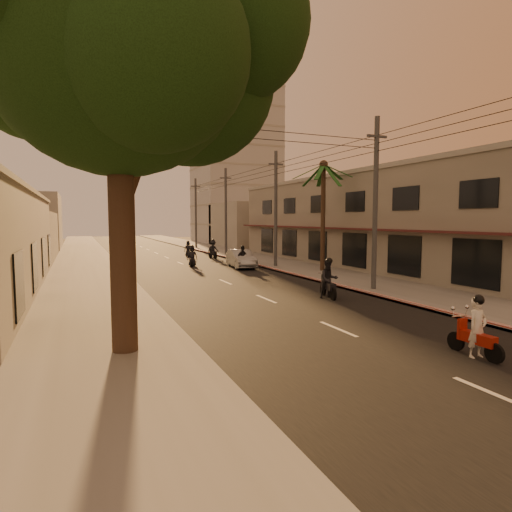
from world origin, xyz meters
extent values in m
plane|color=#383023|center=(0.00, 0.00, 0.00)|extent=(160.00, 160.00, 0.00)
cube|color=black|center=(0.00, 20.00, 0.01)|extent=(10.00, 140.00, 0.02)
cube|color=slate|center=(7.50, 20.00, 0.06)|extent=(5.00, 140.00, 0.12)
cube|color=slate|center=(-7.50, 20.00, 0.06)|extent=(5.00, 140.00, 0.12)
cube|color=red|center=(5.10, 15.00, 0.10)|extent=(0.20, 60.00, 0.20)
cube|color=gray|center=(14.00, 18.00, 3.50)|extent=(8.00, 34.00, 7.00)
cube|color=#A6A296|center=(14.00, 18.00, 7.15)|extent=(8.20, 34.20, 0.30)
cube|color=#471D1C|center=(9.70, 18.00, 3.10)|extent=(0.80, 34.00, 0.12)
cube|color=#B7B5B2|center=(16.00, 56.00, 14.00)|extent=(12.00, 12.00, 28.00)
cylinder|color=black|center=(-7.00, 2.00, 3.00)|extent=(0.70, 0.70, 6.00)
cylinder|color=black|center=(-6.20, 2.40, 6.00)|extent=(1.22, 2.17, 3.04)
cylinder|color=black|center=(-7.60, 1.70, 6.20)|extent=(1.31, 1.49, 2.73)
sphere|color=black|center=(-7.00, 2.00, 8.50)|extent=(7.20, 7.20, 7.20)
sphere|color=black|center=(-4.80, 3.00, 8.00)|extent=(5.20, 5.20, 5.20)
sphere|color=black|center=(-8.80, 2.80, 8.20)|extent=(4.80, 4.80, 4.80)
sphere|color=black|center=(-6.40, 0.20, 7.60)|extent=(4.60, 4.60, 4.60)
sphere|color=black|center=(-4.00, 1.50, 9.20)|extent=(4.40, 4.40, 4.40)
sphere|color=black|center=(-5.80, 4.40, 9.60)|extent=(4.40, 4.40, 4.40)
cylinder|color=black|center=(8.00, 16.00, 3.80)|extent=(0.32, 0.32, 7.60)
sphere|color=black|center=(8.00, 16.00, 7.60)|extent=(0.60, 0.60, 0.60)
cylinder|color=#38383A|center=(6.20, 8.00, 4.50)|extent=(0.26, 0.26, 9.00)
cube|color=#38383A|center=(6.20, 8.00, 8.00)|extent=(1.20, 0.12, 0.12)
cylinder|color=#38383A|center=(6.20, 20.00, 4.50)|extent=(0.26, 0.26, 9.00)
cube|color=#38383A|center=(6.20, 20.00, 8.00)|extent=(1.20, 0.12, 0.12)
cylinder|color=#38383A|center=(6.20, 32.00, 4.50)|extent=(0.26, 0.26, 9.00)
cube|color=#38383A|center=(6.20, 32.00, 8.00)|extent=(1.20, 0.12, 0.12)
cylinder|color=#38383A|center=(6.20, 44.00, 4.50)|extent=(0.26, 0.26, 9.00)
cube|color=#38383A|center=(6.20, 44.00, 8.00)|extent=(1.20, 0.12, 0.12)
cube|color=#A6A296|center=(14.00, 45.00, 3.00)|extent=(8.00, 14.00, 6.00)
cube|color=#A6A296|center=(-14.00, 34.00, 2.20)|extent=(8.00, 14.00, 4.40)
cube|color=#A6A296|center=(-14.00, 52.00, 3.50)|extent=(8.00, 14.00, 7.00)
cylinder|color=black|center=(1.78, -1.31, 0.27)|extent=(0.10, 0.55, 0.55)
cylinder|color=black|center=(1.79, -2.54, 0.27)|extent=(0.10, 0.55, 0.55)
cube|color=#A11A0C|center=(1.79, -2.00, 0.54)|extent=(0.28, 1.08, 0.29)
cube|color=#A11A0C|center=(1.79, -1.51, 0.69)|extent=(0.29, 0.10, 0.59)
cylinder|color=silver|center=(1.79, -1.39, 1.03)|extent=(0.54, 0.04, 0.04)
imported|color=silver|center=(1.79, -2.00, 0.82)|extent=(0.60, 0.40, 1.65)
sphere|color=black|center=(1.79, -2.00, 1.60)|extent=(0.29, 0.29, 0.29)
sphere|color=silver|center=(1.51, -1.41, 1.27)|extent=(0.12, 0.12, 0.12)
sphere|color=silver|center=(2.06, -1.41, 1.27)|extent=(0.12, 0.12, 0.12)
cylinder|color=black|center=(3.02, 7.83, 0.31)|extent=(0.23, 0.62, 0.61)
cylinder|color=black|center=(2.73, 6.49, 0.31)|extent=(0.23, 0.62, 0.61)
cube|color=black|center=(2.86, 7.08, 0.60)|extent=(0.55, 1.24, 0.33)
cube|color=black|center=(2.97, 7.62, 0.77)|extent=(0.34, 0.18, 0.66)
cylinder|color=silver|center=(3.00, 7.75, 1.15)|extent=(0.60, 0.16, 0.04)
imported|color=black|center=(2.86, 7.08, 0.92)|extent=(1.18, 1.06, 1.84)
sphere|color=black|center=(2.86, 7.08, 1.79)|extent=(0.33, 0.33, 0.33)
cylinder|color=black|center=(3.20, 20.62, 0.28)|extent=(0.26, 0.57, 0.57)
cylinder|color=black|center=(3.56, 19.40, 0.28)|extent=(0.26, 0.57, 0.57)
cube|color=black|center=(3.40, 19.94, 0.56)|extent=(0.59, 1.15, 0.30)
cube|color=black|center=(3.26, 20.43, 0.71)|extent=(0.32, 0.18, 0.61)
cylinder|color=silver|center=(3.23, 20.54, 1.07)|extent=(0.55, 0.20, 0.04)
imported|color=black|center=(3.40, 19.94, 0.85)|extent=(1.23, 0.96, 1.71)
sphere|color=black|center=(3.40, 19.94, 1.66)|extent=(0.30, 0.30, 0.30)
cylinder|color=black|center=(0.52, 23.79, 0.27)|extent=(0.25, 0.55, 0.55)
cylinder|color=black|center=(0.17, 22.62, 0.27)|extent=(0.25, 0.55, 0.55)
cube|color=black|center=(0.33, 23.13, 0.54)|extent=(0.57, 1.11, 0.29)
cube|color=black|center=(0.47, 23.60, 0.68)|extent=(0.31, 0.18, 0.58)
cylinder|color=silver|center=(0.50, 23.71, 1.02)|extent=(0.52, 0.19, 0.04)
imported|color=black|center=(0.33, 23.13, 0.82)|extent=(1.09, 0.96, 1.64)
sphere|color=black|center=(0.33, 23.13, 1.59)|extent=(0.29, 0.29, 0.29)
cylinder|color=black|center=(3.81, 29.77, 0.30)|extent=(0.16, 0.60, 0.59)
cylinder|color=black|center=(3.93, 28.46, 0.30)|extent=(0.16, 0.60, 0.59)
cube|color=black|center=(3.88, 29.03, 0.58)|extent=(0.40, 1.18, 0.32)
cube|color=black|center=(3.83, 29.56, 0.74)|extent=(0.33, 0.13, 0.63)
cylinder|color=silver|center=(3.82, 29.69, 1.11)|extent=(0.58, 0.09, 0.04)
imported|color=black|center=(3.88, 29.03, 0.89)|extent=(1.26, 0.86, 1.77)
sphere|color=black|center=(3.88, 29.03, 1.72)|extent=(0.32, 0.32, 0.32)
imported|color=#9A9CA1|center=(3.59, 20.74, 0.71)|extent=(2.43, 4.65, 1.43)
cylinder|color=black|center=(2.32, 32.77, 0.26)|extent=(0.18, 0.53, 0.52)
cylinder|color=black|center=(2.12, 31.63, 0.26)|extent=(0.18, 0.53, 0.52)
cube|color=black|center=(2.21, 32.13, 0.51)|extent=(0.43, 1.05, 0.28)
cube|color=black|center=(2.29, 32.59, 0.65)|extent=(0.29, 0.14, 0.56)
cylinder|color=silver|center=(2.30, 32.70, 0.97)|extent=(0.51, 0.13, 0.04)
imported|color=black|center=(2.21, 32.13, 0.78)|extent=(0.93, 0.75, 1.56)
sphere|color=black|center=(2.21, 32.13, 1.51)|extent=(0.28, 0.28, 0.28)
camera|label=1|loc=(-8.16, -10.14, 3.76)|focal=30.00mm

